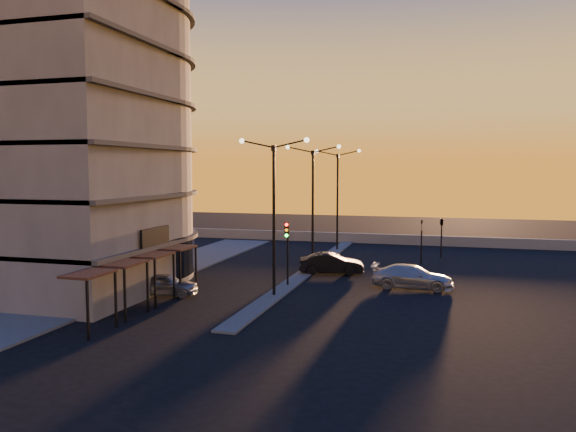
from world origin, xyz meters
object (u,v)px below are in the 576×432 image
(traffic_light_main, at_px, (287,243))
(car_wagon, at_px, (412,277))
(car_hatchback, at_px, (164,284))
(car_sedan, at_px, (331,264))
(streetlamp_mid, at_px, (313,196))

(traffic_light_main, relative_size, car_wagon, 0.82)
(car_wagon, bearing_deg, car_hatchback, 115.84)
(car_sedan, xyz_separation_m, car_wagon, (6.00, -3.45, -0.01))
(car_hatchback, distance_m, car_wagon, 15.66)
(streetlamp_mid, xyz_separation_m, traffic_light_main, (0.00, -7.13, -2.70))
(car_hatchback, xyz_separation_m, car_wagon, (14.37, 6.24, 0.06))
(streetlamp_mid, distance_m, car_wagon, 10.66)
(car_hatchback, relative_size, car_wagon, 0.78)
(car_hatchback, bearing_deg, streetlamp_mid, -40.48)
(traffic_light_main, relative_size, car_sedan, 0.91)
(streetlamp_mid, bearing_deg, traffic_light_main, -90.00)
(traffic_light_main, bearing_deg, car_sedan, 70.42)
(car_hatchback, xyz_separation_m, car_sedan, (8.37, 9.68, 0.07))
(traffic_light_main, distance_m, car_hatchback, 8.17)
(traffic_light_main, bearing_deg, car_wagon, 12.92)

